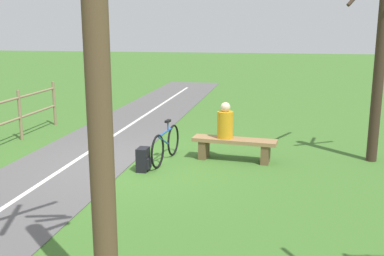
# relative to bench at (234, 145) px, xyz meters

# --- Properties ---
(ground_plane) EXTENTS (80.00, 80.00, 0.00)m
(ground_plane) POSITION_rel_bench_xyz_m (2.14, 0.61, -0.34)
(ground_plane) COLOR #3D6B28
(bench) EXTENTS (1.85, 0.64, 0.49)m
(bench) POSITION_rel_bench_xyz_m (0.00, 0.00, 0.00)
(bench) COLOR #937047
(bench) RESTS_ON ground_plane
(person_seated) EXTENTS (0.38, 0.38, 0.78)m
(person_seated) POSITION_rel_bench_xyz_m (0.21, -0.03, 0.49)
(person_seated) COLOR orange
(person_seated) RESTS_ON bench
(bicycle) EXTENTS (0.24, 1.68, 0.88)m
(bicycle) POSITION_rel_bench_xyz_m (1.44, 0.32, 0.03)
(bicycle) COLOR black
(bicycle) RESTS_ON ground_plane
(backpack) EXTENTS (0.26, 0.32, 0.48)m
(backpack) POSITION_rel_bench_xyz_m (1.73, 1.05, -0.10)
(backpack) COLOR black
(backpack) RESTS_ON ground_plane
(tree_near_bench) EXTENTS (1.53, 1.53, 4.31)m
(tree_near_bench) POSITION_rel_bench_xyz_m (-2.96, -0.50, 1.61)
(tree_near_bench) COLOR #38281E
(tree_near_bench) RESTS_ON ground_plane
(tree_far_right) EXTENTS (1.31, 1.20, 5.44)m
(tree_far_right) POSITION_rel_bench_xyz_m (0.80, 5.60, 2.09)
(tree_far_right) COLOR brown
(tree_far_right) RESTS_ON ground_plane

